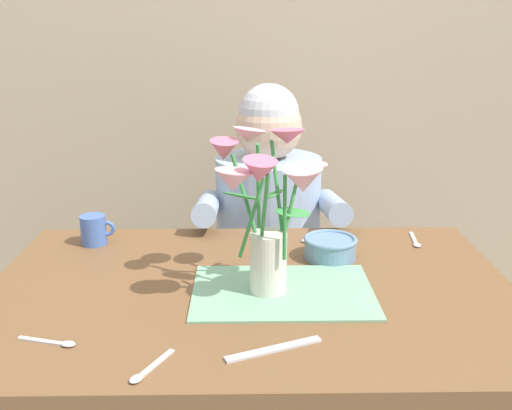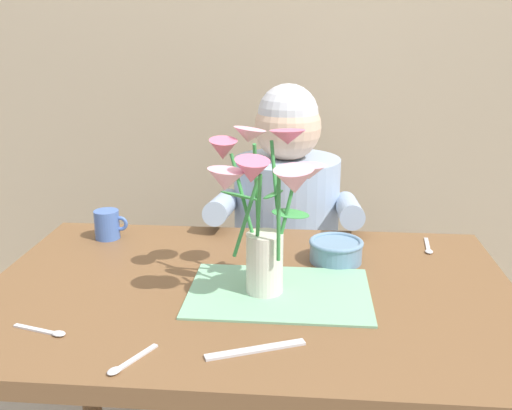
{
  "view_description": "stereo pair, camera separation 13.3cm",
  "coord_description": "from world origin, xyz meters",
  "px_view_note": "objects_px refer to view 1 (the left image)",
  "views": [
    {
      "loc": [
        -0.01,
        -1.22,
        1.31
      ],
      "look_at": [
        0.01,
        0.05,
        0.92
      ],
      "focal_mm": 41.38,
      "sensor_mm": 36.0,
      "label": 1
    },
    {
      "loc": [
        0.12,
        -1.21,
        1.31
      ],
      "look_at": [
        0.01,
        0.05,
        0.92
      ],
      "focal_mm": 41.38,
      "sensor_mm": 36.0,
      "label": 2
    }
  ],
  "objects_px": {
    "dinner_knife": "(274,349)",
    "ceramic_mug": "(94,230)",
    "seated_person": "(268,257)",
    "ceramic_bowl": "(330,247)",
    "flower_vase": "(268,202)"
  },
  "relations": [
    {
      "from": "dinner_knife",
      "to": "ceramic_mug",
      "type": "bearing_deg",
      "value": 107.51
    },
    {
      "from": "ceramic_bowl",
      "to": "dinner_knife",
      "type": "bearing_deg",
      "value": -110.34
    },
    {
      "from": "seated_person",
      "to": "ceramic_mug",
      "type": "bearing_deg",
      "value": -148.32
    },
    {
      "from": "ceramic_mug",
      "to": "flower_vase",
      "type": "bearing_deg",
      "value": -34.52
    },
    {
      "from": "seated_person",
      "to": "ceramic_bowl",
      "type": "distance_m",
      "value": 0.51
    },
    {
      "from": "dinner_knife",
      "to": "seated_person",
      "type": "bearing_deg",
      "value": 66.18
    },
    {
      "from": "ceramic_mug",
      "to": "dinner_knife",
      "type": "bearing_deg",
      "value": -50.14
    },
    {
      "from": "flower_vase",
      "to": "dinner_knife",
      "type": "height_order",
      "value": "flower_vase"
    },
    {
      "from": "dinner_knife",
      "to": "ceramic_mug",
      "type": "relative_size",
      "value": 2.04
    },
    {
      "from": "ceramic_bowl",
      "to": "dinner_knife",
      "type": "xyz_separation_m",
      "value": [
        -0.16,
        -0.44,
        -0.03
      ]
    },
    {
      "from": "seated_person",
      "to": "dinner_knife",
      "type": "bearing_deg",
      "value": -94.54
    },
    {
      "from": "seated_person",
      "to": "ceramic_mug",
      "type": "distance_m",
      "value": 0.63
    },
    {
      "from": "ceramic_bowl",
      "to": "ceramic_mug",
      "type": "relative_size",
      "value": 1.46
    },
    {
      "from": "dinner_knife",
      "to": "ceramic_mug",
      "type": "xyz_separation_m",
      "value": [
        -0.46,
        0.55,
        0.04
      ]
    },
    {
      "from": "ceramic_bowl",
      "to": "ceramic_mug",
      "type": "distance_m",
      "value": 0.63
    }
  ]
}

